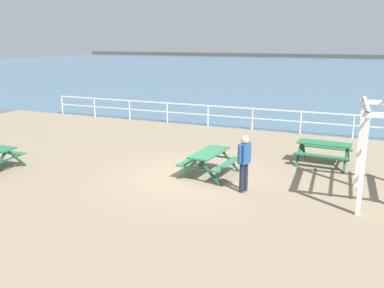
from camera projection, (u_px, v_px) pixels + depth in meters
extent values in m
cube|color=gray|center=(190.00, 180.00, 13.29)|extent=(30.00, 24.00, 0.20)
cube|color=#476B84|center=(331.00, 70.00, 60.41)|extent=(142.00, 90.00, 0.01)
cube|color=#4C4C47|center=(346.00, 58.00, 98.85)|extent=(142.00, 6.00, 1.80)
cube|color=white|center=(253.00, 109.00, 19.93)|extent=(23.00, 0.06, 0.06)
cube|color=white|center=(252.00, 118.00, 20.05)|extent=(23.00, 0.05, 0.05)
cylinder|color=white|center=(62.00, 105.00, 24.37)|extent=(0.07, 0.07, 1.05)
cylinder|color=white|center=(95.00, 108.00, 23.51)|extent=(0.07, 0.07, 1.05)
cylinder|color=white|center=(129.00, 110.00, 22.65)|extent=(0.07, 0.07, 1.05)
cylinder|color=white|center=(167.00, 113.00, 21.78)|extent=(0.07, 0.07, 1.05)
cylinder|color=white|center=(208.00, 116.00, 20.92)|extent=(0.07, 0.07, 1.05)
cylinder|color=white|center=(252.00, 119.00, 20.06)|extent=(0.07, 0.07, 1.05)
cylinder|color=white|center=(300.00, 123.00, 19.20)|extent=(0.07, 0.07, 1.05)
cylinder|color=white|center=(353.00, 127.00, 18.33)|extent=(0.07, 0.07, 1.05)
cube|color=#286B47|center=(4.00, 152.00, 14.53)|extent=(1.81, 0.31, 0.04)
cube|color=#1E5035|center=(16.00, 158.00, 14.06)|extent=(0.10, 0.79, 0.79)
cube|color=#1E5035|center=(8.00, 159.00, 13.71)|extent=(0.10, 1.50, 0.04)
cube|color=#286B47|center=(324.00, 143.00, 14.48)|extent=(1.84, 0.80, 0.05)
cube|color=#286B47|center=(326.00, 148.00, 15.09)|extent=(1.81, 0.37, 0.04)
cube|color=#286B47|center=(321.00, 156.00, 14.01)|extent=(1.81, 0.37, 0.04)
cube|color=#1E5035|center=(348.00, 154.00, 14.56)|extent=(0.13, 0.80, 0.79)
cube|color=#1E5035|center=(346.00, 159.00, 13.91)|extent=(0.13, 0.80, 0.79)
cube|color=#1E5035|center=(347.00, 155.00, 14.23)|extent=(0.15, 1.50, 0.04)
cube|color=#1E5035|center=(303.00, 149.00, 15.23)|extent=(0.13, 0.80, 0.79)
cube|color=#1E5035|center=(299.00, 154.00, 14.58)|extent=(0.13, 0.80, 0.79)
cube|color=#1E5035|center=(301.00, 150.00, 14.89)|extent=(0.15, 1.50, 0.04)
cube|color=#286B47|center=(209.00, 153.00, 13.30)|extent=(0.85, 1.85, 0.05)
cube|color=#286B47|center=(192.00, 159.00, 13.65)|extent=(0.41, 1.82, 0.04)
cube|color=#286B47|center=(227.00, 164.00, 13.09)|extent=(0.41, 1.82, 0.04)
cube|color=#1E5035|center=(209.00, 156.00, 14.23)|extent=(0.80, 0.15, 0.79)
cube|color=#1E5035|center=(229.00, 159.00, 13.89)|extent=(0.80, 0.15, 0.79)
cube|color=#1E5035|center=(219.00, 157.00, 14.05)|extent=(1.50, 0.18, 0.04)
cube|color=#1E5035|center=(188.00, 169.00, 12.89)|extent=(0.80, 0.15, 0.79)
cube|color=#1E5035|center=(209.00, 172.00, 12.55)|extent=(0.80, 0.15, 0.79)
cube|color=#1E5035|center=(198.00, 169.00, 12.71)|extent=(1.50, 0.18, 0.04)
cylinder|color=#1E2338|center=(242.00, 178.00, 11.84)|extent=(0.14, 0.14, 0.85)
cylinder|color=#1E2338|center=(245.00, 177.00, 11.97)|extent=(0.14, 0.14, 0.85)
cube|color=#264C8C|center=(244.00, 154.00, 11.73)|extent=(0.32, 0.40, 0.58)
cylinder|color=#264C8C|center=(240.00, 154.00, 11.56)|extent=(0.09, 0.09, 0.52)
cylinder|color=#264C8C|center=(249.00, 151.00, 11.88)|extent=(0.09, 0.09, 0.52)
sphere|color=beige|center=(245.00, 140.00, 11.63)|extent=(0.23, 0.23, 0.23)
cube|color=white|center=(360.00, 146.00, 12.12)|extent=(0.12, 0.12, 2.50)
cube|color=white|center=(362.00, 167.00, 10.11)|extent=(0.12, 0.12, 2.50)
cube|color=white|center=(366.00, 108.00, 10.79)|extent=(0.24, 2.44, 0.12)
cube|color=white|center=(366.00, 103.00, 10.76)|extent=(0.21, 2.56, 0.04)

